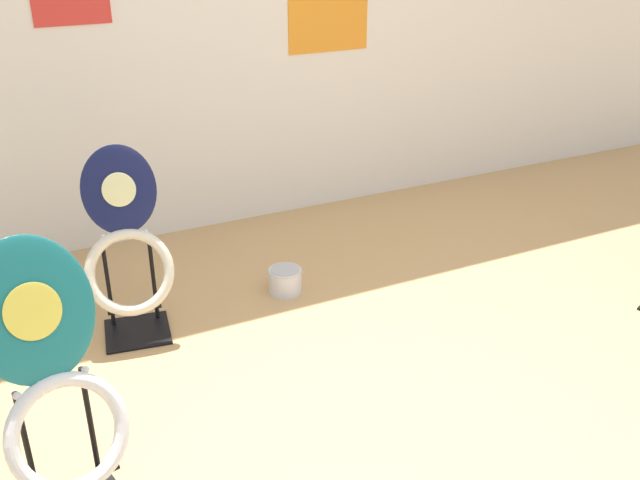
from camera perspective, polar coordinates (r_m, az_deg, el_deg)
name	(u,v)px	position (r m, az deg, el deg)	size (l,w,h in m)	color
ground_plane	(550,468)	(2.67, 17.94, -16.94)	(14.00, 14.00, 0.00)	tan
toilet_seat_display_navy_moon	(128,256)	(3.15, -15.13, -1.21)	(0.40, 0.37, 0.83)	black
toilet_seat_display_teal_sax	(56,395)	(2.26, -20.37, -11.54)	(0.43, 0.41, 0.90)	black
paint_can	(285,279)	(3.50, -2.80, -3.17)	(0.17, 0.17, 0.13)	silver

